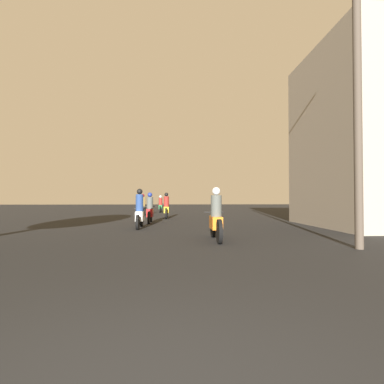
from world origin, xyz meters
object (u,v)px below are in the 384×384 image
object	(u,v)px
motorcycle_orange	(216,219)
motorcycle_yellow	(166,208)
motorcycle_black	(143,207)
utility_pole_near	(357,76)
motorcycle_white	(140,212)
motorcycle_red	(150,211)
motorcycle_green	(161,205)
building_right_near	(378,137)

from	to	relation	value
motorcycle_orange	motorcycle_yellow	size ratio (longest dim) A/B	1.05
motorcycle_black	utility_pole_near	world-z (taller)	utility_pole_near
motorcycle_white	motorcycle_red	bearing A→B (deg)	76.32
motorcycle_green	motorcycle_white	bearing A→B (deg)	-88.14
motorcycle_red	building_right_near	xyz separation A→B (m)	(10.28, -2.56, 3.35)
motorcycle_black	motorcycle_green	xyz separation A→B (m)	(1.06, 4.76, -0.02)
motorcycle_red	utility_pole_near	bearing A→B (deg)	-47.03
building_right_near	utility_pole_near	distance (m)	7.17
utility_pole_near	motorcycle_black	bearing A→B (deg)	114.70
motorcycle_orange	motorcycle_green	bearing A→B (deg)	106.38
motorcycle_yellow	building_right_near	xyz separation A→B (m)	(9.55, -5.98, 3.34)
motorcycle_red	utility_pole_near	size ratio (longest dim) A/B	0.22
motorcycle_white	building_right_near	bearing A→B (deg)	-8.78
motorcycle_orange	motorcycle_yellow	distance (m)	10.04
motorcycle_white	motorcycle_red	size ratio (longest dim) A/B	1.06
motorcycle_red	motorcycle_green	size ratio (longest dim) A/B	0.90
motorcycle_black	building_right_near	size ratio (longest dim) A/B	0.26
motorcycle_green	utility_pole_near	world-z (taller)	utility_pole_near
motorcycle_orange	motorcycle_white	size ratio (longest dim) A/B	1.07
motorcycle_white	motorcycle_green	distance (m)	14.32
motorcycle_black	motorcycle_green	size ratio (longest dim) A/B	0.98
motorcycle_black	motorcycle_green	bearing A→B (deg)	75.76
motorcycle_red	motorcycle_yellow	bearing A→B (deg)	85.41
motorcycle_orange	utility_pole_near	world-z (taller)	utility_pole_near
motorcycle_green	motorcycle_red	bearing A→B (deg)	-87.30
utility_pole_near	motorcycle_white	bearing A→B (deg)	137.64
motorcycle_white	motorcycle_orange	bearing A→B (deg)	-63.89
motorcycle_black	motorcycle_orange	bearing A→B (deg)	-76.64
motorcycle_black	motorcycle_red	bearing A→B (deg)	-82.68
motorcycle_red	motorcycle_green	bearing A→B (deg)	97.70
motorcycle_black	building_right_near	world-z (taller)	building_right_near
motorcycle_orange	building_right_near	size ratio (longest dim) A/B	0.26
motorcycle_orange	motorcycle_yellow	xyz separation A→B (m)	(-1.77, 9.89, 0.01)
motorcycle_white	motorcycle_red	distance (m)	2.68
utility_pole_near	building_right_near	bearing A→B (deg)	51.58
motorcycle_red	motorcycle_black	bearing A→B (deg)	106.55
motorcycle_red	building_right_near	distance (m)	11.11
motorcycle_red	building_right_near	world-z (taller)	building_right_near
motorcycle_red	motorcycle_black	distance (m)	6.97
motorcycle_green	motorcycle_orange	bearing A→B (deg)	-79.50
building_right_near	motorcycle_black	bearing A→B (deg)	140.30
motorcycle_orange	motorcycle_black	distance (m)	13.83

